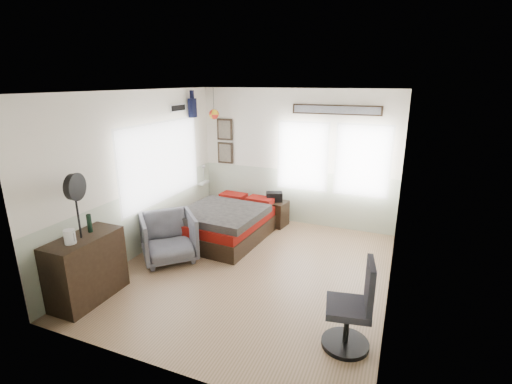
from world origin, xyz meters
TOP-DOWN VIEW (x-y plane):
  - ground_plane at (0.00, 0.00)m, footprint 4.00×4.50m
  - room_shell at (-0.08, 0.19)m, footprint 4.02×4.52m
  - wall_decor at (-1.10, 1.96)m, footprint 3.55×1.32m
  - bed at (-0.91, 1.00)m, footprint 1.48×1.98m
  - dresser at (-1.74, -1.54)m, footprint 0.48×1.00m
  - armchair at (-1.41, -0.17)m, footprint 1.18×1.19m
  - nightstand at (-0.32, 1.92)m, footprint 0.56×0.47m
  - task_chair at (1.68, -1.18)m, footprint 0.54×0.54m
  - kettle at (-1.71, -1.75)m, footprint 0.16×0.14m
  - bottle at (-1.76, -1.38)m, footprint 0.06×0.06m
  - stand_fan at (-1.72, -1.56)m, footprint 0.16×0.35m
  - black_bag at (-0.32, 1.92)m, footprint 0.37×0.32m

SIDE VIEW (x-z plane):
  - ground_plane at x=0.00m, z-range -0.01..0.00m
  - nightstand at x=-0.32m, z-range 0.00..0.51m
  - bed at x=-0.91m, z-range -0.01..0.60m
  - armchair at x=-1.41m, z-range 0.00..0.77m
  - task_chair at x=1.68m, z-range -0.10..0.95m
  - dresser at x=-1.74m, z-range 0.00..0.90m
  - black_bag at x=-0.32m, z-range 0.51..0.69m
  - kettle at x=-1.71m, z-range 0.90..1.08m
  - bottle at x=-1.76m, z-range 0.90..1.15m
  - stand_fan at x=-1.72m, z-range 1.14..1.99m
  - room_shell at x=-0.08m, z-range 0.26..2.97m
  - wall_decor at x=-1.10m, z-range 1.38..2.82m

